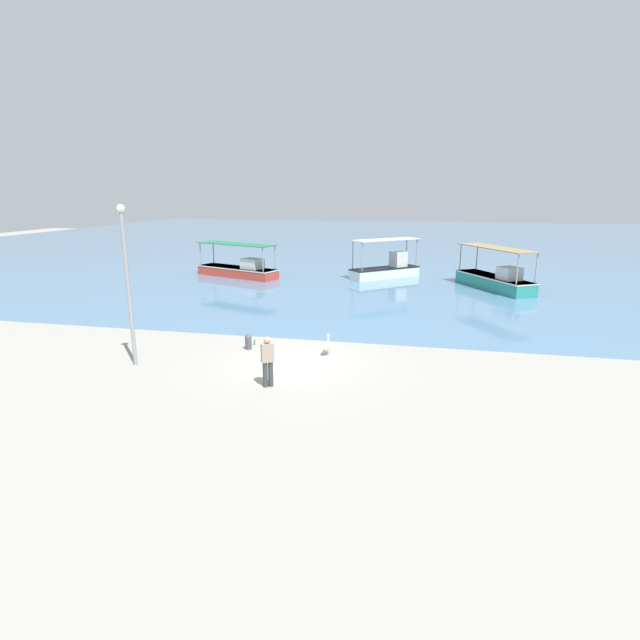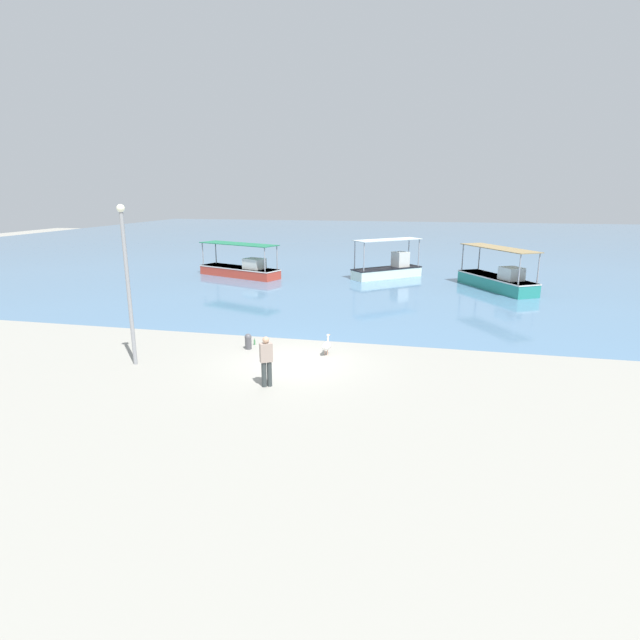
{
  "view_description": "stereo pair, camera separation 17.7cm",
  "coord_description": "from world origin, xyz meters",
  "px_view_note": "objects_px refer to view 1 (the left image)",
  "views": [
    {
      "loc": [
        4.59,
        -16.94,
        6.16
      ],
      "look_at": [
        0.37,
        2.74,
        0.98
      ],
      "focal_mm": 28.0,
      "sensor_mm": 36.0,
      "label": 1
    },
    {
      "loc": [
        4.76,
        -16.9,
        6.16
      ],
      "look_at": [
        0.37,
        2.74,
        0.98
      ],
      "focal_mm": 28.0,
      "sensor_mm": 36.0,
      "label": 2
    }
  ],
  "objects_px": {
    "fishing_boat_outer": "(495,280)",
    "fishing_boat_near_left": "(239,269)",
    "pelican": "(327,346)",
    "glass_bottle": "(255,342)",
    "lamp_post": "(127,278)",
    "mooring_bollard": "(248,341)",
    "fisherman_standing": "(268,360)",
    "fishing_boat_center": "(387,269)"
  },
  "relations": [
    {
      "from": "fishing_boat_outer",
      "to": "fisherman_standing",
      "type": "height_order",
      "value": "fishing_boat_outer"
    },
    {
      "from": "mooring_bollard",
      "to": "glass_bottle",
      "type": "relative_size",
      "value": 2.36
    },
    {
      "from": "fishing_boat_outer",
      "to": "mooring_bollard",
      "type": "bearing_deg",
      "value": -126.16
    },
    {
      "from": "lamp_post",
      "to": "mooring_bollard",
      "type": "distance_m",
      "value": 5.2
    },
    {
      "from": "pelican",
      "to": "glass_bottle",
      "type": "distance_m",
      "value": 3.27
    },
    {
      "from": "fishing_boat_center",
      "to": "mooring_bollard",
      "type": "bearing_deg",
      "value": -102.1
    },
    {
      "from": "mooring_bollard",
      "to": "fisherman_standing",
      "type": "bearing_deg",
      "value": -61.17
    },
    {
      "from": "fishing_boat_center",
      "to": "fisherman_standing",
      "type": "distance_m",
      "value": 22.37
    },
    {
      "from": "fishing_boat_near_left",
      "to": "pelican",
      "type": "bearing_deg",
      "value": -59.0
    },
    {
      "from": "pelican",
      "to": "mooring_bollard",
      "type": "xyz_separation_m",
      "value": [
        -3.24,
        0.05,
        -0.04
      ]
    },
    {
      "from": "fishing_boat_outer",
      "to": "pelican",
      "type": "distance_m",
      "value": 17.45
    },
    {
      "from": "pelican",
      "to": "mooring_bollard",
      "type": "bearing_deg",
      "value": 179.06
    },
    {
      "from": "fishing_boat_outer",
      "to": "lamp_post",
      "type": "height_order",
      "value": "lamp_post"
    },
    {
      "from": "glass_bottle",
      "to": "pelican",
      "type": "bearing_deg",
      "value": -11.45
    },
    {
      "from": "pelican",
      "to": "mooring_bollard",
      "type": "height_order",
      "value": "pelican"
    },
    {
      "from": "fishing_boat_near_left",
      "to": "mooring_bollard",
      "type": "xyz_separation_m",
      "value": [
        6.8,
        -16.66,
        -0.25
      ]
    },
    {
      "from": "lamp_post",
      "to": "fishing_boat_outer",
      "type": "bearing_deg",
      "value": 50.9
    },
    {
      "from": "fishing_boat_near_left",
      "to": "glass_bottle",
      "type": "bearing_deg",
      "value": -66.91
    },
    {
      "from": "lamp_post",
      "to": "mooring_bollard",
      "type": "bearing_deg",
      "value": 37.79
    },
    {
      "from": "fishing_boat_near_left",
      "to": "fisherman_standing",
      "type": "height_order",
      "value": "fishing_boat_near_left"
    },
    {
      "from": "fishing_boat_outer",
      "to": "fishing_boat_center",
      "type": "distance_m",
      "value": 7.96
    },
    {
      "from": "fishing_boat_center",
      "to": "lamp_post",
      "type": "bearing_deg",
      "value": -109.19
    },
    {
      "from": "fishing_boat_near_left",
      "to": "fishing_boat_center",
      "type": "relative_size",
      "value": 1.36
    },
    {
      "from": "fishing_boat_outer",
      "to": "fishing_boat_near_left",
      "type": "bearing_deg",
      "value": 176.12
    },
    {
      "from": "pelican",
      "to": "fishing_boat_near_left",
      "type": "bearing_deg",
      "value": 121.0
    },
    {
      "from": "fishing_boat_near_left",
      "to": "glass_bottle",
      "type": "distance_m",
      "value": 17.47
    },
    {
      "from": "mooring_bollard",
      "to": "fisherman_standing",
      "type": "height_order",
      "value": "fisherman_standing"
    },
    {
      "from": "fishing_boat_center",
      "to": "fishing_boat_near_left",
      "type": "bearing_deg",
      "value": -169.6
    },
    {
      "from": "fishing_boat_outer",
      "to": "glass_bottle",
      "type": "bearing_deg",
      "value": -127.12
    },
    {
      "from": "glass_bottle",
      "to": "mooring_bollard",
      "type": "bearing_deg",
      "value": -94.58
    },
    {
      "from": "lamp_post",
      "to": "fishing_boat_near_left",
      "type": "bearing_deg",
      "value": 99.96
    },
    {
      "from": "fishing_boat_center",
      "to": "glass_bottle",
      "type": "bearing_deg",
      "value": -102.34
    },
    {
      "from": "fishing_boat_center",
      "to": "pelican",
      "type": "xyz_separation_m",
      "value": [
        -0.76,
        -18.69,
        -0.29
      ]
    },
    {
      "from": "pelican",
      "to": "lamp_post",
      "type": "height_order",
      "value": "lamp_post"
    },
    {
      "from": "fishing_boat_outer",
      "to": "fisherman_standing",
      "type": "xyz_separation_m",
      "value": [
        -9.27,
        -19.08,
        0.26
      ]
    },
    {
      "from": "lamp_post",
      "to": "fisherman_standing",
      "type": "relative_size",
      "value": 3.41
    },
    {
      "from": "pelican",
      "to": "glass_bottle",
      "type": "xyz_separation_m",
      "value": [
        -3.19,
        0.65,
        -0.27
      ]
    },
    {
      "from": "pelican",
      "to": "lamp_post",
      "type": "distance_m",
      "value": 7.69
    },
    {
      "from": "fishing_boat_center",
      "to": "mooring_bollard",
      "type": "relative_size",
      "value": 7.92
    },
    {
      "from": "mooring_bollard",
      "to": "fishing_boat_outer",
      "type": "bearing_deg",
      "value": 53.84
    },
    {
      "from": "fishing_boat_outer",
      "to": "pelican",
      "type": "bearing_deg",
      "value": -117.44
    },
    {
      "from": "glass_bottle",
      "to": "fishing_boat_center",
      "type": "bearing_deg",
      "value": 77.66
    }
  ]
}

